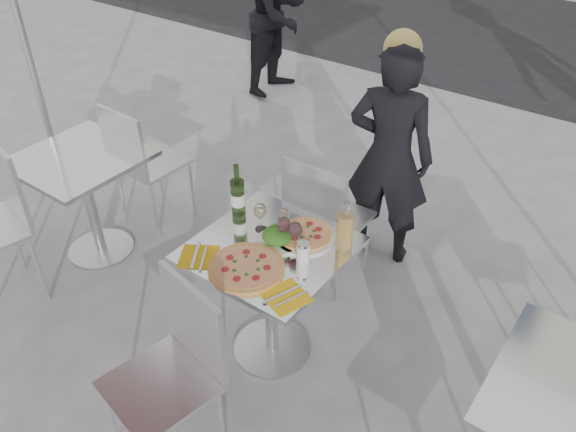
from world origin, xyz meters
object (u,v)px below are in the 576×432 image
Objects in this scene: pedestrian_a at (279,14)px; wineglass_red_a at (284,226)px; wineglass_white_a at (260,212)px; chair_near at (176,361)px; pizza_near at (246,267)px; carafe at (345,232)px; salad_plate at (277,237)px; wineglass_red_b at (295,231)px; napkin_right at (286,296)px; wineglass_white_b at (283,216)px; side_table_left at (86,185)px; pizza_far at (305,235)px; sugar_shaker at (303,252)px; main_table at (271,279)px; wine_bottle at (238,195)px; chair_far at (323,214)px; napkin_left at (199,257)px; woman_diner at (390,157)px; side_chair_lfar at (140,157)px.

pedestrian_a is 3.65m from wineglass_red_a.
chair_near is at bearing -80.86° from wineglass_white_a.
carafe reaches higher than pizza_near.
chair_near is 0.76m from salad_plate.
napkin_right is at bearing -61.28° from wineglass_red_b.
chair_near is 5.89× the size of wineglass_white_a.
carafe is 0.33m from wineglass_white_b.
wineglass_red_a reaches higher than side_table_left.
pizza_far is 0.18m from sugar_shaker.
side_table_left is 1.80m from napkin_right.
sugar_shaker is (-0.12, -0.17, -0.06)m from carafe.
main_table is 0.47m from wine_bottle.
wineglass_red_a reaches higher than sugar_shaker.
pedestrian_a is at bearing 132.02° from chair_near.
side_table_left is 1.64m from wineglass_red_b.
chair_far is at bearing 114.60° from sugar_shaker.
napkin_left is at bearing -129.24° from wineglass_red_a.
salad_plate is at bearing 74.87° from woman_diner.
side_table_left is at bearing 180.00° from main_table.
chair_far is at bearing 48.82° from napkin_left.
wineglass_red_b is at bearing 168.33° from side_chair_lfar.
napkin_right is at bearing -143.64° from pedestrian_a.
carafe reaches higher than sugar_shaker.
side_table_left is at bearing 167.03° from chair_near.
pedestrian_a is at bearing -49.52° from chair_far.
wineglass_red_b is (0.07, -0.00, 0.00)m from wineglass_red_a.
wineglass_white_b is (2.17, -2.85, 0.05)m from pedestrian_a.
side_chair_lfar is 2.64m from pedestrian_a.
chair_far is at bearing 102.93° from wineglass_red_a.
woman_diner reaches higher than main_table.
side_chair_lfar is 0.63× the size of woman_diner.
chair_far is 0.72m from sugar_shaker.
woman_diner is at bearing 86.18° from wineglass_white_b.
napkin_left is (1.27, -0.26, 0.21)m from side_table_left.
side_table_left is 0.44m from side_chair_lfar.
woman_diner reaches higher than wineglass_red_b.
wineglass_white_a is 0.52m from napkin_right.
chair_near is 0.87m from pizza_far.
sugar_shaker is 0.24m from wineglass_white_b.
pedestrian_a is 4.47× the size of pizza_near.
napkin_left is (1.95, -3.23, -0.05)m from pedestrian_a.
pizza_far is at bearing 60.19° from wineglass_red_a.
chair_near is 0.75m from sugar_shaker.
pizza_near is 1.22× the size of wine_bottle.
wineglass_red_a is at bearing 167.77° from side_chair_lfar.
woman_diner is at bearing -130.32° from pedestrian_a.
chair_far reaches higher than napkin_left.
chair_near is at bearing 75.45° from woman_diner.
wineglass_white_a is (-0.12, 0.76, 0.31)m from chair_near.
side_chair_lfar is (-1.47, 1.11, 0.00)m from chair_near.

